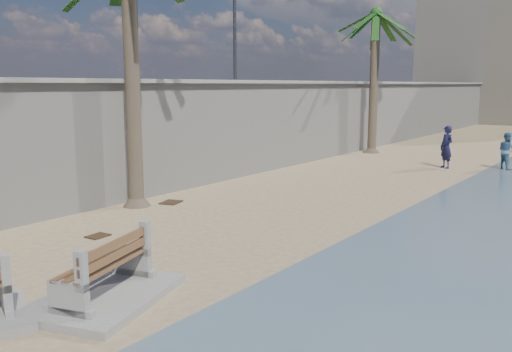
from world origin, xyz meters
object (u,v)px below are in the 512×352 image
Objects in this scene: palm_back at (376,16)px; person_a at (447,144)px; person_b at (507,149)px; bench_far at (104,274)px.

person_a is (4.67, -3.01, -5.78)m from palm_back.
palm_back reaches higher than person_b.
person_a reaches higher than person_b.
palm_back is 3.84× the size of person_a.
person_a is 1.20× the size of person_b.
person_b is (6.77, -1.88, -5.94)m from palm_back.
palm_back reaches higher than bench_far.
person_a is 2.39m from person_b.
person_b is at bearing 64.43° from person_a.
person_b is (2.15, 18.59, 0.40)m from bench_far.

